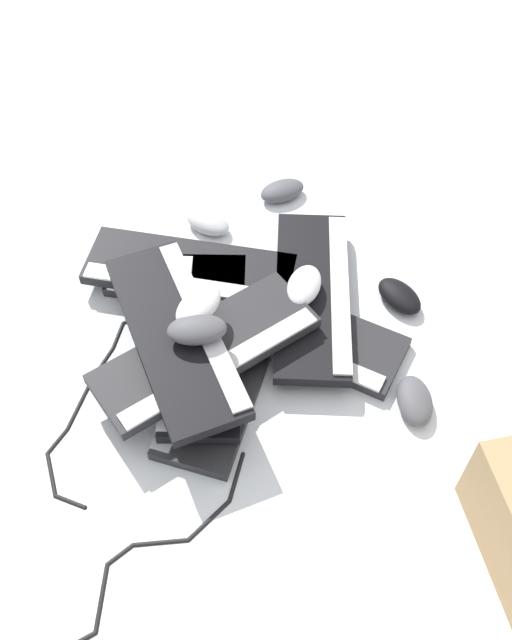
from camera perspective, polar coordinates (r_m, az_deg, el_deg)
name	(u,v)px	position (r m, az deg, el deg)	size (l,w,h in m)	color
ground_plane	(286,357)	(1.43, 2.40, -2.99)	(3.20, 3.20, 0.00)	silver
keyboard_0	(296,329)	(1.46, 3.26, -0.71)	(0.43, 0.41, 0.03)	#232326
keyboard_1	(211,280)	(1.54, -3.64, 3.19)	(0.46, 0.32, 0.03)	#232326
keyboard_2	(224,369)	(1.40, -2.54, -3.92)	(0.36, 0.45, 0.03)	#232326
keyboard_3	(204,341)	(1.41, -4.22, -1.65)	(0.26, 0.46, 0.03)	black
keyboard_4	(189,270)	(1.53, -5.36, 4.02)	(0.46, 0.32, 0.03)	black
keyboard_5	(207,351)	(1.35, -3.97, -2.48)	(0.46, 0.30, 0.03)	#232326
keyboard_6	(314,293)	(1.48, 4.63, 2.15)	(0.27, 0.46, 0.03)	black
keyboard_7	(176,334)	(1.35, -6.41, -1.12)	(0.21, 0.46, 0.03)	black
mouse_0	(399,296)	(1.53, 11.40, 1.89)	(0.11, 0.07, 0.04)	black
mouse_1	(208,222)	(1.65, -3.88, 7.81)	(0.11, 0.07, 0.04)	#B7B7BC
mouse_2	(282,191)	(1.73, 2.11, 10.30)	(0.11, 0.07, 0.04)	#4C4C51
mouse_3	(197,330)	(1.30, -4.75, -0.77)	(0.11, 0.07, 0.04)	#4C4C51
mouse_4	(198,306)	(1.34, -4.62, 1.14)	(0.11, 0.07, 0.04)	silver
mouse_5	(304,286)	(1.45, 3.85, 2.76)	(0.11, 0.07, 0.04)	silver
mouse_6	(415,401)	(1.39, 12.58, -6.31)	(0.11, 0.07, 0.04)	#4C4C51
cable_0	(108,363)	(1.45, -11.72, -3.42)	(0.28, 0.60, 0.01)	black
cable_1	(120,592)	(1.25, -10.85, -20.62)	(0.49, 0.41, 0.01)	black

